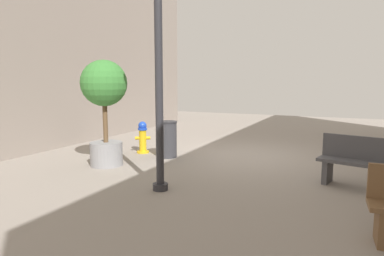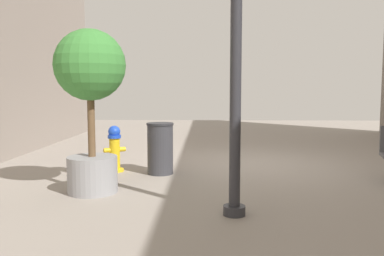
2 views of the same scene
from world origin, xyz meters
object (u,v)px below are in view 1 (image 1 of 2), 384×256
(bench_near, at_px, (367,162))
(trash_bin, at_px, (168,139))
(fire_hydrant, at_px, (143,137))
(planter_tree, at_px, (104,98))
(street_lamp, at_px, (159,52))

(bench_near, xyz_separation_m, trash_bin, (4.59, -0.76, -0.02))
(fire_hydrant, height_order, bench_near, bench_near)
(fire_hydrant, xyz_separation_m, bench_near, (-5.49, 0.95, 0.05))
(planter_tree, distance_m, trash_bin, 1.98)
(fire_hydrant, distance_m, bench_near, 5.57)
(fire_hydrant, bearing_deg, trash_bin, 168.16)
(fire_hydrant, bearing_deg, planter_tree, 90.48)
(bench_near, relative_size, planter_tree, 0.70)
(bench_near, xyz_separation_m, street_lamp, (3.39, 1.67, 1.98))
(planter_tree, height_order, trash_bin, planter_tree)
(bench_near, bearing_deg, trash_bin, -9.36)
(fire_hydrant, relative_size, bench_near, 0.51)
(trash_bin, bearing_deg, planter_tree, 57.36)
(bench_near, height_order, planter_tree, planter_tree)
(planter_tree, relative_size, trash_bin, 2.59)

